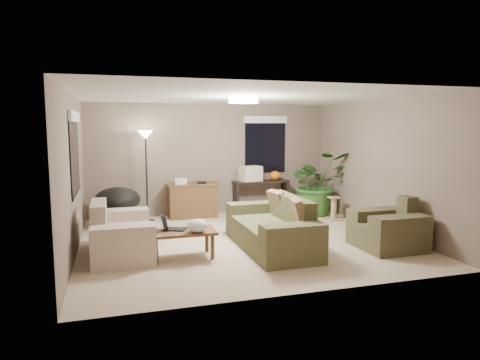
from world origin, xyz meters
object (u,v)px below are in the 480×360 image
object	(u,v)px
desk	(193,200)
floor_lamp	(146,146)
houseplant	(317,190)
cat_scratching_post	(334,210)
main_sofa	(273,230)
papasan_chair	(118,204)
console_table	(261,194)
armchair	(388,230)
coffee_table	(183,235)
loveseat	(120,236)

from	to	relation	value
desk	floor_lamp	size ratio (longest dim) A/B	0.58
houseplant	cat_scratching_post	size ratio (longest dim) A/B	2.88
main_sofa	papasan_chair	xyz separation A→B (m)	(-2.44, 2.26, 0.17)
main_sofa	console_table	xyz separation A→B (m)	(0.76, 2.78, 0.14)
papasan_chair	floor_lamp	xyz separation A→B (m)	(0.61, 0.38, 1.13)
armchair	console_table	distance (m)	3.51
armchair	papasan_chair	size ratio (longest dim) A/B	0.88
papasan_chair	coffee_table	bearing A→B (deg)	-68.84
desk	houseplant	size ratio (longest dim) A/B	0.76
coffee_table	floor_lamp	bearing A→B (deg)	96.50
floor_lamp	houseplant	size ratio (longest dim) A/B	1.33
console_table	cat_scratching_post	bearing A→B (deg)	-42.83
coffee_table	houseplant	size ratio (longest dim) A/B	0.70
desk	console_table	xyz separation A→B (m)	(1.60, 0.05, 0.06)
coffee_table	desk	world-z (taller)	desk
floor_lamp	houseplant	bearing A→B (deg)	-6.36
papasan_chair	cat_scratching_post	distance (m)	4.50
coffee_table	cat_scratching_post	distance (m)	3.94
armchair	desk	distance (m)	4.23
main_sofa	armchair	xyz separation A→B (m)	(1.81, -0.56, 0.00)
desk	console_table	world-z (taller)	same
desk	cat_scratching_post	bearing A→B (deg)	-21.29
coffee_table	console_table	distance (m)	3.69
main_sofa	console_table	distance (m)	2.89
cat_scratching_post	loveseat	bearing A→B (deg)	-163.61
floor_lamp	houseplant	distance (m)	3.89
cat_scratching_post	armchair	bearing A→B (deg)	-95.22
console_table	papasan_chair	world-z (taller)	papasan_chair
main_sofa	desk	size ratio (longest dim) A/B	2.00
armchair	cat_scratching_post	distance (m)	2.19
houseplant	cat_scratching_post	world-z (taller)	houseplant
desk	papasan_chair	xyz separation A→B (m)	(-1.59, -0.48, 0.09)
armchair	cat_scratching_post	bearing A→B (deg)	84.78
papasan_chair	houseplant	distance (m)	4.34
armchair	papasan_chair	bearing A→B (deg)	146.49
desk	houseplant	xyz separation A→B (m)	(2.74, -0.52, 0.18)
loveseat	armchair	size ratio (longest dim) A/B	1.60
floor_lamp	desk	bearing A→B (deg)	5.94
loveseat	desk	size ratio (longest dim) A/B	1.45
houseplant	papasan_chair	bearing A→B (deg)	179.47
loveseat	cat_scratching_post	size ratio (longest dim) A/B	3.20
loveseat	armchair	world-z (taller)	same
cat_scratching_post	desk	bearing A→B (deg)	158.71
armchair	floor_lamp	world-z (taller)	floor_lamp
desk	papasan_chair	bearing A→B (deg)	-163.28
coffee_table	papasan_chair	distance (m)	2.55
desk	houseplant	world-z (taller)	houseplant
coffee_table	console_table	xyz separation A→B (m)	(2.28, 2.90, 0.08)
houseplant	floor_lamp	bearing A→B (deg)	173.64
coffee_table	papasan_chair	world-z (taller)	papasan_chair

